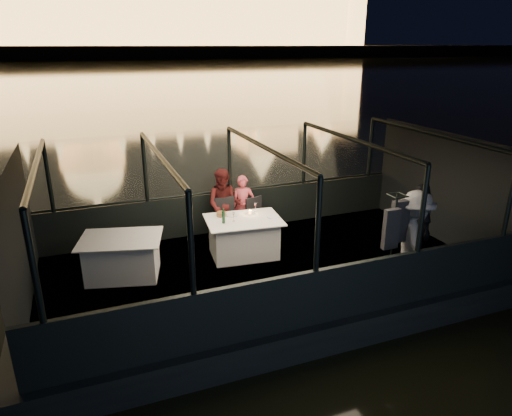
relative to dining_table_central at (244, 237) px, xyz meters
name	(u,v)px	position (x,y,z in m)	size (l,w,h in m)	color
river_water	(91,72)	(0.17, 79.38, -0.89)	(500.00, 500.00, 0.00)	black
boat_hull	(263,290)	(0.17, -0.62, -0.89)	(8.60, 4.40, 1.00)	black
boat_deck	(264,268)	(0.17, -0.62, -0.41)	(8.00, 4.00, 0.04)	black
gunwale_port	(230,211)	(0.17, 1.38, 0.06)	(8.00, 0.08, 0.90)	black
gunwale_starboard	(314,298)	(0.17, -2.62, 0.06)	(8.00, 0.08, 0.90)	black
cabin_glass_port	(229,161)	(0.17, 1.38, 1.21)	(8.00, 0.02, 1.40)	#99B2B2
cabin_glass_starboard	(318,225)	(0.17, -2.62, 1.21)	(8.00, 0.02, 1.40)	#99B2B2
cabin_roof_glass	(264,147)	(0.17, -0.62, 1.91)	(8.00, 4.00, 0.02)	#99B2B2
end_wall_fore	(19,242)	(-3.83, -0.62, 0.76)	(0.02, 4.00, 2.30)	black
end_wall_aft	(440,186)	(4.17, -0.62, 0.76)	(0.02, 4.00, 2.30)	black
canopy_ribs	(264,210)	(0.17, -0.62, 0.76)	(8.00, 4.00, 2.30)	black
embankment	(78,53)	(0.17, 209.38, 0.11)	(400.00, 140.00, 6.00)	#423D33
dining_table_central	(244,237)	(0.00, 0.00, 0.00)	(1.45, 1.05, 0.77)	white
dining_table_aft	(122,257)	(-2.32, -0.04, 0.00)	(1.41, 1.02, 0.75)	silver
chair_port_left	(227,222)	(-0.10, 0.73, 0.06)	(0.44, 0.44, 0.93)	black
chair_port_right	(257,219)	(0.54, 0.69, 0.06)	(0.40, 0.40, 0.87)	black
coat_stand	(392,241)	(1.85, -2.16, 0.51)	(0.48, 0.39, 1.75)	black
person_woman_coral	(243,202)	(0.34, 1.00, 0.36)	(0.48, 0.32, 1.34)	#D34D5A
person_man_maroon	(224,206)	(-0.10, 0.93, 0.36)	(0.74, 0.58, 1.55)	#451313
passenger_stripe	(414,239)	(2.32, -2.12, 0.47)	(1.10, 0.62, 1.70)	silver
passenger_dark	(418,227)	(2.77, -1.70, 0.47)	(0.98, 0.41, 1.67)	black
wine_bottle	(223,216)	(-0.42, -0.05, 0.53)	(0.06, 0.06, 0.30)	#153B21
bread_basket	(221,214)	(-0.35, 0.32, 0.42)	(0.20, 0.20, 0.08)	brown
amber_candle	(250,212)	(0.22, 0.24, 0.42)	(0.05, 0.05, 0.07)	orange
plate_near	(273,217)	(0.58, -0.09, 0.39)	(0.25, 0.25, 0.02)	white
plate_far	(232,215)	(-0.14, 0.29, 0.39)	(0.26, 0.26, 0.02)	silver
wine_glass_white	(234,217)	(-0.21, -0.04, 0.48)	(0.06, 0.06, 0.18)	silver
wine_glass_red	(255,208)	(0.36, 0.29, 0.48)	(0.06, 0.06, 0.18)	silver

